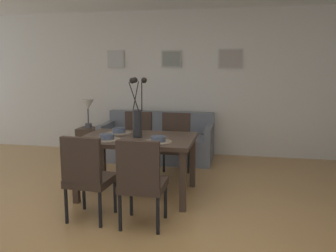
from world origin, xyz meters
TOP-DOWN VIEW (x-y plane):
  - ground_plane at (0.00, 0.00)m, footprint 9.00×9.00m
  - back_wall_panel at (0.00, 3.25)m, footprint 9.00×0.10m
  - dining_table at (-0.24, 0.94)m, footprint 1.40×0.96m
  - dining_chair_near_left at (-0.53, 0.08)m, footprint 0.46×0.46m
  - dining_chair_near_right at (-0.52, 1.86)m, footprint 0.46×0.46m
  - dining_chair_far_left at (0.06, 0.04)m, footprint 0.44×0.44m
  - dining_chair_far_right at (0.08, 1.84)m, footprint 0.45×0.45m
  - centerpiece_vase at (-0.24, 0.95)m, footprint 0.21×0.23m
  - placemat_near_left at (-0.55, 0.73)m, footprint 0.32×0.32m
  - bowl_near_left at (-0.55, 0.73)m, footprint 0.17×0.17m
  - placemat_near_right at (-0.55, 1.16)m, footprint 0.32×0.32m
  - bowl_near_right at (-0.55, 1.16)m, footprint 0.17×0.17m
  - placemat_far_left at (0.08, 0.73)m, footprint 0.32×0.32m
  - bowl_far_left at (0.08, 0.73)m, footprint 0.17×0.17m
  - sofa at (-0.39, 2.70)m, footprint 1.91×0.84m
  - side_table at (-1.63, 2.62)m, footprint 0.36×0.36m
  - table_lamp at (-1.63, 2.62)m, footprint 0.22×0.22m
  - framed_picture_left at (-1.29, 3.18)m, footprint 0.32×0.03m
  - framed_picture_center at (-0.24, 3.18)m, footprint 0.37×0.03m
  - framed_picture_right at (0.82, 3.18)m, footprint 0.43×0.03m

SIDE VIEW (x-z plane):
  - ground_plane at x=0.00m, z-range 0.00..0.00m
  - side_table at x=-1.63m, z-range 0.00..0.52m
  - sofa at x=-0.39m, z-range -0.12..0.68m
  - dining_chair_near_left at x=-0.53m, z-range 0.05..0.97m
  - dining_chair_near_right at x=-0.52m, z-range 0.05..0.97m
  - dining_chair_far_left at x=0.06m, z-range 0.05..0.97m
  - dining_chair_far_right at x=0.08m, z-range 0.05..0.97m
  - dining_table at x=-0.24m, z-range 0.28..1.02m
  - placemat_near_left at x=-0.55m, z-range 0.74..0.75m
  - placemat_near_right at x=-0.55m, z-range 0.74..0.75m
  - placemat_far_left at x=0.08m, z-range 0.74..0.75m
  - bowl_near_left at x=-0.55m, z-range 0.75..0.81m
  - bowl_near_right at x=-0.55m, z-range 0.75..0.81m
  - bowl_far_left at x=0.08m, z-range 0.75..0.81m
  - table_lamp at x=-1.63m, z-range 0.64..1.15m
  - centerpiece_vase at x=-0.24m, z-range 0.66..1.39m
  - back_wall_panel at x=0.00m, z-range 0.00..2.60m
  - framed_picture_left at x=-1.29m, z-range 1.57..1.90m
  - framed_picture_right at x=0.82m, z-range 1.56..1.91m
  - framed_picture_center at x=-0.24m, z-range 1.58..1.89m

